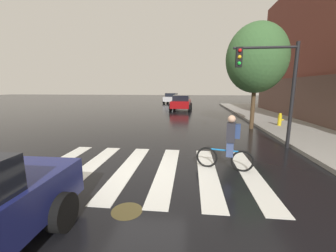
{
  "coord_description": "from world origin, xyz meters",
  "views": [
    {
      "loc": [
        1.32,
        -5.89,
        2.5
      ],
      "look_at": [
        0.56,
        1.09,
        1.17
      ],
      "focal_mm": 22.2,
      "sensor_mm": 36.0,
      "label": 1
    }
  ],
  "objects_px": {
    "cyclist": "(229,143)",
    "traffic_light_near": "(272,78)",
    "street_tree_near": "(256,58)",
    "sedan_far": "(172,98)",
    "sedan_mid": "(181,102)",
    "fire_hydrant": "(280,119)",
    "manhole_cover": "(127,211)"
  },
  "relations": [
    {
      "from": "sedan_far",
      "to": "street_tree_near",
      "type": "bearing_deg",
      "value": -71.47
    },
    {
      "from": "fire_hydrant",
      "to": "traffic_light_near",
      "type": "bearing_deg",
      "value": -117.03
    },
    {
      "from": "sedan_mid",
      "to": "sedan_far",
      "type": "xyz_separation_m",
      "value": [
        -1.98,
        10.0,
        -0.03
      ]
    },
    {
      "from": "sedan_far",
      "to": "street_tree_near",
      "type": "distance_m",
      "value": 21.33
    },
    {
      "from": "sedan_far",
      "to": "fire_hydrant",
      "type": "xyz_separation_m",
      "value": [
        8.48,
        -19.55,
        -0.27
      ]
    },
    {
      "from": "fire_hydrant",
      "to": "street_tree_near",
      "type": "height_order",
      "value": "street_tree_near"
    },
    {
      "from": "sedan_far",
      "to": "cyclist",
      "type": "distance_m",
      "value": 27.03
    },
    {
      "from": "street_tree_near",
      "to": "traffic_light_near",
      "type": "bearing_deg",
      "value": -97.15
    },
    {
      "from": "manhole_cover",
      "to": "cyclist",
      "type": "bearing_deg",
      "value": 44.93
    },
    {
      "from": "sedan_far",
      "to": "sedan_mid",
      "type": "bearing_deg",
      "value": -78.79
    },
    {
      "from": "traffic_light_near",
      "to": "fire_hydrant",
      "type": "height_order",
      "value": "traffic_light_near"
    },
    {
      "from": "sedan_mid",
      "to": "street_tree_near",
      "type": "distance_m",
      "value": 11.51
    },
    {
      "from": "sedan_far",
      "to": "traffic_light_near",
      "type": "relative_size",
      "value": 1.11
    },
    {
      "from": "cyclist",
      "to": "fire_hydrant",
      "type": "xyz_separation_m",
      "value": [
        4.32,
        7.15,
        -0.31
      ]
    },
    {
      "from": "street_tree_near",
      "to": "cyclist",
      "type": "bearing_deg",
      "value": -110.67
    },
    {
      "from": "traffic_light_near",
      "to": "street_tree_near",
      "type": "bearing_deg",
      "value": 82.85
    },
    {
      "from": "fire_hydrant",
      "to": "cyclist",
      "type": "bearing_deg",
      "value": -121.15
    },
    {
      "from": "sedan_far",
      "to": "street_tree_near",
      "type": "relative_size",
      "value": 0.77
    },
    {
      "from": "sedan_mid",
      "to": "street_tree_near",
      "type": "bearing_deg",
      "value": -64.71
    },
    {
      "from": "sedan_mid",
      "to": "fire_hydrant",
      "type": "distance_m",
      "value": 11.56
    },
    {
      "from": "sedan_mid",
      "to": "fire_hydrant",
      "type": "bearing_deg",
      "value": -55.77
    },
    {
      "from": "cyclist",
      "to": "traffic_light_near",
      "type": "relative_size",
      "value": 0.4
    },
    {
      "from": "traffic_light_near",
      "to": "fire_hydrant",
      "type": "distance_m",
      "value": 5.56
    },
    {
      "from": "cyclist",
      "to": "sedan_mid",
      "type": "bearing_deg",
      "value": 97.43
    },
    {
      "from": "manhole_cover",
      "to": "traffic_light_near",
      "type": "bearing_deg",
      "value": 48.72
    },
    {
      "from": "cyclist",
      "to": "sedan_far",
      "type": "bearing_deg",
      "value": 98.86
    },
    {
      "from": "manhole_cover",
      "to": "fire_hydrant",
      "type": "height_order",
      "value": "fire_hydrant"
    },
    {
      "from": "manhole_cover",
      "to": "street_tree_near",
      "type": "distance_m",
      "value": 11.18
    },
    {
      "from": "sedan_far",
      "to": "manhole_cover",
      "type": "bearing_deg",
      "value": -86.59
    },
    {
      "from": "traffic_light_near",
      "to": "cyclist",
      "type": "bearing_deg",
      "value": -127.39
    },
    {
      "from": "sedan_mid",
      "to": "traffic_light_near",
      "type": "bearing_deg",
      "value": -73.35
    },
    {
      "from": "cyclist",
      "to": "street_tree_near",
      "type": "xyz_separation_m",
      "value": [
        2.54,
        6.72,
        3.26
      ]
    }
  ]
}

